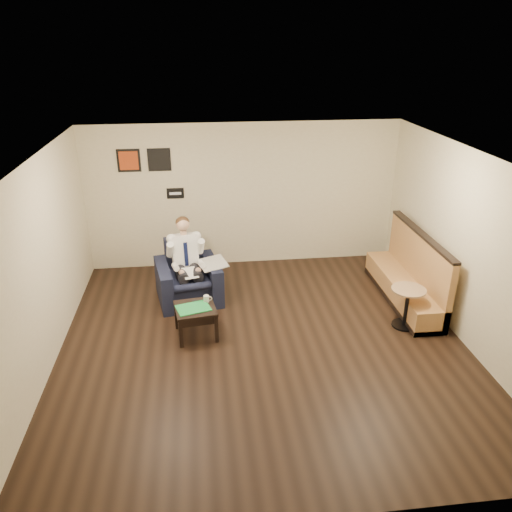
{
  "coord_description": "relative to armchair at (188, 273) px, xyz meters",
  "views": [
    {
      "loc": [
        -0.85,
        -6.25,
        4.25
      ],
      "look_at": [
        0.03,
        1.2,
        0.92
      ],
      "focal_mm": 35.0,
      "sensor_mm": 36.0,
      "label": 1
    }
  ],
  "objects": [
    {
      "name": "green_folder",
      "position": [
        0.09,
        -1.2,
        -0.01
      ],
      "size": [
        0.57,
        0.47,
        0.01
      ],
      "primitive_type": "cube",
      "rotation": [
        0.0,
        0.0,
        0.29
      ],
      "color": "green",
      "rests_on": "side_table"
    },
    {
      "name": "cafe_table",
      "position": [
        3.41,
        -1.3,
        -0.17
      ],
      "size": [
        0.64,
        0.64,
        0.66
      ],
      "primitive_type": "cylinder",
      "rotation": [
        0.0,
        0.0,
        0.23
      ],
      "color": "#9D7855",
      "rests_on": "ground"
    },
    {
      "name": "lap_papers",
      "position": [
        0.04,
        -0.24,
        0.11
      ],
      "size": [
        0.3,
        0.37,
        0.01
      ],
      "primitive_type": "cube",
      "rotation": [
        0.0,
        0.0,
        0.25
      ],
      "color": "white",
      "rests_on": "seated_man"
    },
    {
      "name": "newspaper",
      "position": [
        0.43,
        -0.03,
        0.18
      ],
      "size": [
        0.55,
        0.63,
        0.01
      ],
      "primitive_type": "cube",
      "rotation": [
        0.0,
        0.0,
        0.23
      ],
      "color": "silver",
      "rests_on": "armchair"
    },
    {
      "name": "wall_left",
      "position": [
        -1.89,
        -1.55,
        0.9
      ],
      "size": [
        0.02,
        6.0,
        2.8
      ],
      "primitive_type": "cube",
      "color": "beige",
      "rests_on": "ground"
    },
    {
      "name": "coffee_mug",
      "position": [
        0.29,
        -1.02,
        0.04
      ],
      "size": [
        0.1,
        0.1,
        0.1
      ],
      "primitive_type": "cylinder",
      "rotation": [
        0.0,
        0.0,
        0.15
      ],
      "color": "white",
      "rests_on": "side_table"
    },
    {
      "name": "ground",
      "position": [
        1.11,
        -1.55,
        -0.5
      ],
      "size": [
        6.0,
        6.0,
        0.0
      ],
      "primitive_type": "plane",
      "color": "black",
      "rests_on": "ground"
    },
    {
      "name": "side_table",
      "position": [
        0.11,
        -1.18,
        -0.26
      ],
      "size": [
        0.68,
        0.68,
        0.49
      ],
      "primitive_type": "cube",
      "rotation": [
        0.0,
        0.0,
        0.15
      ],
      "color": "black",
      "rests_on": "ground"
    },
    {
      "name": "smartphone",
      "position": [
        0.14,
        -1.0,
        -0.01
      ],
      "size": [
        0.15,
        0.08,
        0.01
      ],
      "primitive_type": "cube",
      "rotation": [
        0.0,
        0.0,
        -0.03
      ],
      "color": "black",
      "rests_on": "side_table"
    },
    {
      "name": "ceiling",
      "position": [
        1.11,
        -1.55,
        2.3
      ],
      "size": [
        6.0,
        6.0,
        0.02
      ],
      "primitive_type": "cube",
      "color": "white",
      "rests_on": "wall_back"
    },
    {
      "name": "armchair",
      "position": [
        0.0,
        0.0,
        0.0
      ],
      "size": [
        1.2,
        1.2,
        1.0
      ],
      "primitive_type": "cube",
      "rotation": [
        0.0,
        0.0,
        0.18
      ],
      "color": "black",
      "rests_on": "ground"
    },
    {
      "name": "banquette",
      "position": [
        3.7,
        -0.47,
        0.1
      ],
      "size": [
        0.57,
        2.37,
        1.21
      ],
      "primitive_type": "cube",
      "color": "#B17B44",
      "rests_on": "ground"
    },
    {
      "name": "wall_front",
      "position": [
        1.11,
        -4.55,
        0.9
      ],
      "size": [
        6.0,
        0.02,
        2.8
      ],
      "primitive_type": "cube",
      "color": "beige",
      "rests_on": "ground"
    },
    {
      "name": "wall_back",
      "position": [
        1.11,
        1.45,
        0.9
      ],
      "size": [
        6.0,
        0.02,
        2.8
      ],
      "primitive_type": "cube",
      "color": "beige",
      "rests_on": "ground"
    },
    {
      "name": "wall_right",
      "position": [
        4.11,
        -1.55,
        0.9
      ],
      "size": [
        0.02,
        6.0,
        2.8
      ],
      "primitive_type": "cube",
      "color": "beige",
      "rests_on": "ground"
    },
    {
      "name": "seated_man",
      "position": [
        0.02,
        -0.13,
        0.19
      ],
      "size": [
        0.82,
        1.08,
        1.37
      ],
      "primitive_type": null,
      "rotation": [
        0.0,
        0.0,
        0.18
      ],
      "color": "white",
      "rests_on": "armchair"
    },
    {
      "name": "seating_sign",
      "position": [
        -0.19,
        1.44,
        1.0
      ],
      "size": [
        0.32,
        0.02,
        0.2
      ],
      "primitive_type": "cube",
      "color": "black",
      "rests_on": "wall_back"
    },
    {
      "name": "art_print_right",
      "position": [
        -0.44,
        1.44,
        1.65
      ],
      "size": [
        0.42,
        0.03,
        0.42
      ],
      "primitive_type": "cube",
      "color": "black",
      "rests_on": "wall_back"
    },
    {
      "name": "art_print_left",
      "position": [
        -0.99,
        1.44,
        1.65
      ],
      "size": [
        0.42,
        0.03,
        0.42
      ],
      "primitive_type": "cube",
      "color": "#B53E16",
      "rests_on": "wall_back"
    }
  ]
}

